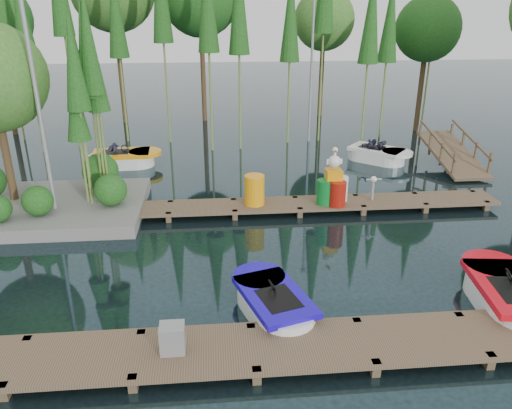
{
  "coord_description": "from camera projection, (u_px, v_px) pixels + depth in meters",
  "views": [
    {
      "loc": [
        -0.65,
        -12.09,
        6.27
      ],
      "look_at": [
        0.5,
        0.5,
        1.1
      ],
      "focal_mm": 35.0,
      "sensor_mm": 36.0,
      "label": 1
    }
  ],
  "objects": [
    {
      "name": "boat_white_far",
      "position": [
        377.0,
        155.0,
        20.91
      ],
      "size": [
        2.89,
        2.75,
        1.3
      ],
      "rotation": [
        0.0,
        0.0,
        -0.02
      ],
      "color": "white",
      "rests_on": "ground"
    },
    {
      "name": "drum_cluster",
      "position": [
        334.0,
        187.0,
        15.68
      ],
      "size": [
        1.06,
        0.97,
        1.83
      ],
      "color": "#0C6F25",
      "rests_on": "far_dock"
    },
    {
      "name": "boat_yellow_far",
      "position": [
        123.0,
        159.0,
        20.29
      ],
      "size": [
        2.98,
        1.47,
        1.46
      ],
      "rotation": [
        0.0,
        0.0,
        -0.3
      ],
      "color": "white",
      "rests_on": "ground"
    },
    {
      "name": "utility_cabinet",
      "position": [
        172.0,
        338.0,
        9.08
      ],
      "size": [
        0.45,
        0.38,
        0.55
      ],
      "primitive_type": "cube",
      "color": "gray",
      "rests_on": "near_dock"
    },
    {
      "name": "island",
      "position": [
        21.0,
        113.0,
        14.87
      ],
      "size": [
        6.2,
        4.2,
        6.75
      ],
      "color": "slate",
      "rests_on": "ground"
    },
    {
      "name": "seagull_post",
      "position": [
        373.0,
        184.0,
        15.93
      ],
      "size": [
        0.51,
        0.27,
        0.81
      ],
      "color": "gray",
      "rests_on": "far_dock"
    },
    {
      "name": "tree_screen",
      "position": [
        174.0,
        5.0,
        20.85
      ],
      "size": [
        34.42,
        18.53,
        10.31
      ],
      "color": "#49351F",
      "rests_on": "ground"
    },
    {
      "name": "lamp_rear",
      "position": [
        312.0,
        49.0,
        22.43
      ],
      "size": [
        0.3,
        0.3,
        7.25
      ],
      "color": "gray",
      "rests_on": "ground"
    },
    {
      "name": "boat_red",
      "position": [
        507.0,
        296.0,
        10.89
      ],
      "size": [
        1.7,
        3.12,
        1.0
      ],
      "rotation": [
        0.0,
        0.0,
        -0.13
      ],
      "color": "white",
      "rests_on": "ground"
    },
    {
      "name": "lamp_island",
      "position": [
        34.0,
        79.0,
        13.8
      ],
      "size": [
        0.3,
        0.3,
        7.25
      ],
      "color": "gray",
      "rests_on": "ground"
    },
    {
      "name": "yellow_barrel",
      "position": [
        254.0,
        190.0,
        15.63
      ],
      "size": [
        0.63,
        0.63,
        0.95
      ],
      "primitive_type": "cylinder",
      "color": "orange",
      "rests_on": "far_dock"
    },
    {
      "name": "near_dock",
      "position": [
        254.0,
        349.0,
        9.33
      ],
      "size": [
        18.0,
        1.5,
        0.5
      ],
      "color": "brown",
      "rests_on": "ground"
    },
    {
      "name": "ramp",
      "position": [
        452.0,
        153.0,
        20.1
      ],
      "size": [
        1.5,
        3.94,
        1.49
      ],
      "color": "brown",
      "rests_on": "ground"
    },
    {
      "name": "boat_blue",
      "position": [
        273.0,
        304.0,
        10.66
      ],
      "size": [
        1.91,
        2.86,
        0.89
      ],
      "rotation": [
        0.0,
        0.0,
        0.3
      ],
      "color": "white",
      "rests_on": "ground"
    },
    {
      "name": "far_dock",
      "position": [
        266.0,
        206.0,
        15.87
      ],
      "size": [
        15.0,
        1.2,
        0.5
      ],
      "color": "brown",
      "rests_on": "ground"
    },
    {
      "name": "ground_plane",
      "position": [
        239.0,
        249.0,
        13.57
      ],
      "size": [
        90.0,
        90.0,
        0.0
      ],
      "primitive_type": "plane",
      "color": "#1C2F35"
    }
  ]
}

